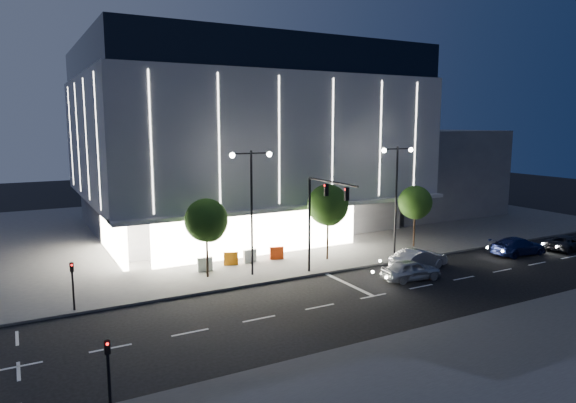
% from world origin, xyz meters
% --- Properties ---
extents(ground, '(160.00, 160.00, 0.00)m').
position_xyz_m(ground, '(0.00, 0.00, 0.00)').
color(ground, black).
rests_on(ground, ground).
extents(sidewalk_museum, '(70.00, 40.00, 0.15)m').
position_xyz_m(sidewalk_museum, '(5.00, 24.00, 0.07)').
color(sidewalk_museum, '#474747').
rests_on(sidewalk_museum, ground).
extents(sidewalk_near, '(70.00, 10.00, 0.15)m').
position_xyz_m(sidewalk_near, '(5.00, -12.00, 0.07)').
color(sidewalk_near, '#474747').
rests_on(sidewalk_near, ground).
extents(museum, '(30.00, 25.80, 18.00)m').
position_xyz_m(museum, '(2.98, 22.31, 9.27)').
color(museum, '#4C4C51').
rests_on(museum, ground).
extents(annex_building, '(16.00, 20.00, 10.00)m').
position_xyz_m(annex_building, '(26.00, 24.00, 5.00)').
color(annex_building, '#4C4C51').
rests_on(annex_building, ground).
extents(traffic_mast, '(0.33, 5.89, 7.07)m').
position_xyz_m(traffic_mast, '(1.00, 3.34, 5.03)').
color(traffic_mast, black).
rests_on(traffic_mast, ground).
extents(street_lamp_west, '(3.16, 0.36, 9.00)m').
position_xyz_m(street_lamp_west, '(-3.00, 6.00, 5.96)').
color(street_lamp_west, black).
rests_on(street_lamp_west, ground).
extents(street_lamp_east, '(3.16, 0.36, 9.00)m').
position_xyz_m(street_lamp_east, '(10.00, 6.00, 5.96)').
color(street_lamp_east, black).
rests_on(street_lamp_east, ground).
extents(ped_signal_far, '(0.22, 0.24, 3.00)m').
position_xyz_m(ped_signal_far, '(-15.00, 4.50, 1.89)').
color(ped_signal_far, black).
rests_on(ped_signal_far, ground).
extents(ped_signal_near, '(0.22, 0.24, 3.00)m').
position_xyz_m(ped_signal_near, '(-15.00, -7.50, 1.89)').
color(ped_signal_near, black).
rests_on(ped_signal_near, ground).
extents(tree_left, '(3.02, 3.02, 5.72)m').
position_xyz_m(tree_left, '(-5.97, 7.02, 4.03)').
color(tree_left, black).
rests_on(tree_left, ground).
extents(tree_mid, '(3.25, 3.25, 6.15)m').
position_xyz_m(tree_mid, '(4.03, 7.02, 4.33)').
color(tree_mid, black).
rests_on(tree_mid, ground).
extents(tree_right, '(2.91, 2.91, 5.51)m').
position_xyz_m(tree_right, '(13.03, 7.02, 3.88)').
color(tree_right, black).
rests_on(tree_right, ground).
extents(car_lead, '(4.44, 2.17, 1.46)m').
position_xyz_m(car_lead, '(6.42, -0.02, 0.73)').
color(car_lead, '#B9BBC2').
rests_on(car_lead, ground).
extents(car_second, '(4.95, 2.25, 1.58)m').
position_xyz_m(car_second, '(8.74, 1.74, 0.79)').
color(car_second, '#A9ABB1').
rests_on(car_second, ground).
extents(car_third, '(5.15, 2.25, 1.47)m').
position_xyz_m(car_third, '(19.02, 1.07, 0.74)').
color(car_third, navy).
rests_on(car_third, ground).
extents(car_fourth, '(4.73, 2.53, 1.26)m').
position_xyz_m(car_fourth, '(24.25, 0.17, 0.63)').
color(car_fourth, '#302F34').
rests_on(car_fourth, ground).
extents(barrier_a, '(1.12, 0.61, 1.00)m').
position_xyz_m(barrier_a, '(-3.41, 9.05, 0.65)').
color(barrier_a, orange).
rests_on(barrier_a, sidewalk_museum).
extents(barrier_b, '(1.11, 0.29, 1.00)m').
position_xyz_m(barrier_b, '(-5.68, 8.48, 0.65)').
color(barrier_b, white).
rests_on(barrier_b, sidewalk_museum).
extents(barrier_c, '(1.13, 0.52, 1.00)m').
position_xyz_m(barrier_c, '(0.45, 8.91, 0.65)').
color(barrier_c, '#FF400E').
rests_on(barrier_c, sidewalk_museum).
extents(barrier_d, '(1.12, 0.40, 1.00)m').
position_xyz_m(barrier_d, '(-1.81, 9.09, 0.65)').
color(barrier_d, silver).
rests_on(barrier_d, sidewalk_museum).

